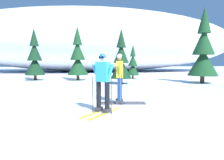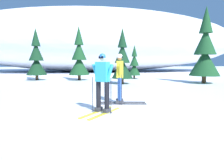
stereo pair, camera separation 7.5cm
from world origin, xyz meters
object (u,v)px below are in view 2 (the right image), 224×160
at_px(pine_tree_center, 122,61).
at_px(pine_tree_far_right, 205,51).
at_px(pine_tree_far_left, 36,58).
at_px(pine_tree_center_right, 134,64).
at_px(skier_cyan_jacket, 102,82).
at_px(pine_tree_center_left, 79,58).
at_px(skier_yellow_jacket, 120,78).

xyz_separation_m(pine_tree_center, pine_tree_far_right, (6.00, -0.45, 0.68)).
bearing_deg(pine_tree_far_left, pine_tree_center_right, 2.26).
relative_size(skier_cyan_jacket, pine_tree_center_left, 0.40).
bearing_deg(skier_cyan_jacket, pine_tree_far_left, 111.19).
distance_m(pine_tree_far_left, pine_tree_far_right, 13.49).
relative_size(pine_tree_far_left, pine_tree_far_right, 0.80).
relative_size(pine_tree_center, pine_tree_far_right, 0.71).
bearing_deg(pine_tree_center_right, skier_cyan_jacket, -108.22).
xyz_separation_m(pine_tree_center_left, pine_tree_far_right, (9.12, -3.81, 0.41)).
bearing_deg(pine_tree_center_right, skier_yellow_jacket, -106.59).
height_order(pine_tree_center, pine_tree_center_right, pine_tree_center).
distance_m(pine_tree_center_left, pine_tree_far_right, 9.89).
distance_m(skier_yellow_jacket, pine_tree_far_left, 11.99).
xyz_separation_m(pine_tree_far_left, pine_tree_center, (6.75, -3.91, -0.21)).
relative_size(skier_cyan_jacket, pine_tree_far_left, 0.41).
bearing_deg(skier_yellow_jacket, pine_tree_far_left, 116.87).
xyz_separation_m(pine_tree_far_left, pine_tree_center_left, (3.63, -0.55, 0.06)).
xyz_separation_m(pine_tree_center_left, pine_tree_center_right, (5.05, 0.89, -0.60)).
xyz_separation_m(skier_cyan_jacket, pine_tree_far_left, (-4.63, 11.95, 0.90)).
relative_size(pine_tree_center, pine_tree_center_right, 1.25).
distance_m(pine_tree_far_left, pine_tree_center_right, 8.71).
xyz_separation_m(pine_tree_center_left, pine_tree_center, (3.12, -3.36, -0.27)).
bearing_deg(pine_tree_center, pine_tree_center_left, 132.87).
height_order(skier_yellow_jacket, pine_tree_far_left, pine_tree_far_left).
bearing_deg(pine_tree_far_right, pine_tree_center, 175.72).
relative_size(skier_cyan_jacket, skier_yellow_jacket, 0.98).
height_order(pine_tree_center_left, pine_tree_center, pine_tree_center_left).
xyz_separation_m(skier_yellow_jacket, pine_tree_center, (1.35, 6.76, 0.67)).
bearing_deg(pine_tree_far_right, pine_tree_center_right, 130.90).
xyz_separation_m(skier_yellow_jacket, pine_tree_far_right, (7.35, 6.31, 1.35)).
height_order(skier_cyan_jacket, pine_tree_center_right, pine_tree_center_right).
bearing_deg(pine_tree_far_right, skier_yellow_jacket, -139.37).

